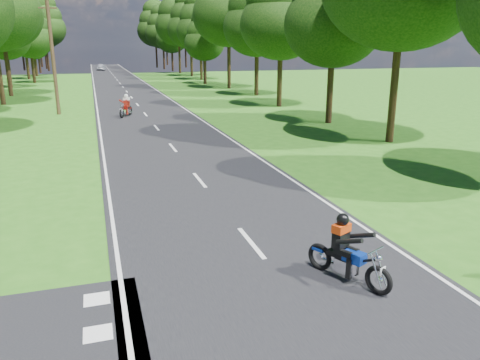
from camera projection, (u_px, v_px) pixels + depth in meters
name	position (u px, v px, depth m)	size (l,w,h in m)	color
ground	(281.00, 279.00, 10.07)	(160.00, 160.00, 0.00)	#276116
main_road	(123.00, 87.00, 55.91)	(7.00, 140.00, 0.02)	black
road_markings	(123.00, 88.00, 54.15)	(7.40, 140.00, 0.01)	silver
treeline	(124.00, 19.00, 63.25)	(40.00, 115.35, 14.78)	black
telegraph_pole	(53.00, 57.00, 32.89)	(1.20, 0.26, 8.00)	#382616
rider_near_blue	(349.00, 249.00, 9.76)	(0.59, 1.78, 1.48)	#0E309B
rider_far_red	(126.00, 105.00, 32.68)	(0.62, 1.86, 1.55)	maroon
distant_car	(101.00, 67.00, 92.30)	(1.54, 3.84, 1.31)	silver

